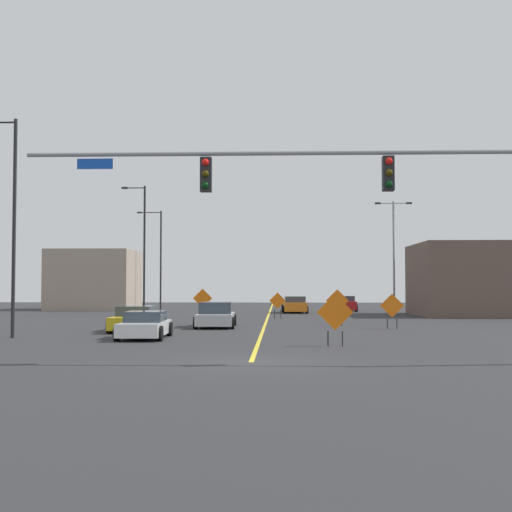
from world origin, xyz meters
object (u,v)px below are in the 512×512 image
car_yellow_near (136,319)px  car_orange_far (295,305)px  car_red_approaching (344,304)px  street_lamp_near_left (159,255)px  car_silver_mid (216,315)px  street_lamp_far_left (11,217)px  construction_sign_left_lane (335,314)px  construction_sign_median_near (392,307)px  construction_sign_right_shoulder (203,299)px  construction_sign_left_shoulder (278,302)px  street_lamp_near_right (143,245)px  construction_sign_right_lane (337,302)px  traffic_signal_assembly (379,188)px  car_white_distant (145,325)px  street_lamp_mid_right (394,248)px

car_yellow_near → car_orange_far: car_orange_far is taller
car_yellow_near → car_red_approaching: car_red_approaching is taller
street_lamp_near_left → car_silver_mid: size_ratio=2.09×
street_lamp_far_left → construction_sign_left_lane: (13.97, -3.52, -4.10)m
car_silver_mid → construction_sign_median_near: bearing=-6.6°
construction_sign_right_shoulder → car_red_approaching: 16.02m
construction_sign_left_shoulder → construction_sign_left_lane: 21.15m
car_red_approaching → construction_sign_left_shoulder: bearing=-113.8°
street_lamp_near_right → car_yellow_near: 18.34m
street_lamp_far_left → construction_sign_right_lane: size_ratio=4.67×
construction_sign_left_shoulder → car_red_approaching: 14.37m
traffic_signal_assembly → car_silver_mid: size_ratio=3.71×
traffic_signal_assembly → construction_sign_left_lane: (-0.91, 5.39, -4.02)m
construction_sign_left_shoulder → car_white_distant: size_ratio=0.43×
construction_sign_left_shoulder → construction_sign_right_shoulder: size_ratio=0.88×
street_lamp_mid_right → street_lamp_near_right: (-19.62, -3.25, 0.14)m
street_lamp_mid_right → car_orange_far: (-7.93, 1.91, -4.57)m
street_lamp_near_left → construction_sign_left_lane: size_ratio=4.71×
construction_sign_right_shoulder → construction_sign_left_lane: (7.66, -22.76, -0.05)m
car_silver_mid → car_orange_far: (4.75, 19.26, 0.02)m
traffic_signal_assembly → construction_sign_left_shoulder: 26.93m
car_orange_far → street_lamp_near_left: bearing=150.3°
street_lamp_mid_right → car_silver_mid: 21.97m
street_lamp_near_right → car_white_distant: size_ratio=2.38×
traffic_signal_assembly → construction_sign_median_near: traffic_signal_assembly is taller
construction_sign_left_shoulder → construction_sign_median_near: bearing=-60.6°
construction_sign_left_shoulder → street_lamp_near_right: bearing=157.1°
traffic_signal_assembly → construction_sign_median_near: (2.93, 15.61, -4.09)m
construction_sign_right_shoulder → car_red_approaching: construction_sign_right_shoulder is taller
traffic_signal_assembly → construction_sign_right_shoulder: (-8.56, 28.15, -3.96)m
car_white_distant → street_lamp_near_left: bearing=99.3°
street_lamp_far_left → construction_sign_median_near: 19.48m
construction_sign_right_lane → street_lamp_far_left: bearing=-148.4°
construction_sign_left_lane → car_yellow_near: size_ratio=0.44×
traffic_signal_assembly → construction_sign_right_lane: 18.64m
construction_sign_right_shoulder → construction_sign_right_lane: bearing=-48.3°
construction_sign_left_shoulder → car_silver_mid: construction_sign_left_shoulder is taller
traffic_signal_assembly → car_white_distant: (-8.87, 8.88, -4.68)m
street_lamp_far_left → car_silver_mid: 12.34m
construction_sign_right_shoulder → car_silver_mid: (2.05, -11.46, -0.63)m
car_white_distant → traffic_signal_assembly: bearing=-45.1°
car_white_distant → car_yellow_near: (-1.38, 4.50, 0.03)m
street_lamp_mid_right → construction_sign_right_shoulder: bearing=-158.2°
traffic_signal_assembly → construction_sign_left_lane: size_ratio=8.38×
car_silver_mid → car_yellow_near: car_silver_mid is taller
car_yellow_near → car_red_approaching: bearing=63.8°
car_red_approaching → car_yellow_near: bearing=-116.2°
street_lamp_far_left → construction_sign_right_lane: street_lamp_far_left is taller
street_lamp_near_left → construction_sign_right_shoulder: street_lamp_near_left is taller
street_lamp_near_left → construction_sign_left_shoulder: size_ratio=5.21×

